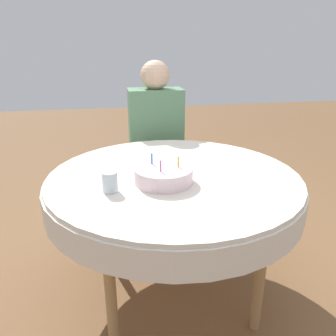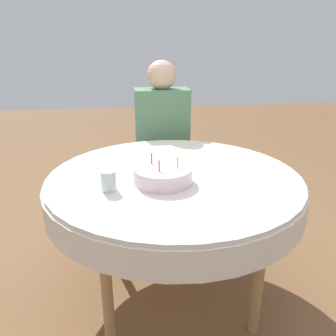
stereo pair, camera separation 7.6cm
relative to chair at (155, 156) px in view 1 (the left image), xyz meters
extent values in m
plane|color=brown|center=(-0.05, -0.96, -0.50)|extent=(12.00, 12.00, 0.00)
cylinder|color=silver|center=(-0.05, -0.96, 0.22)|extent=(1.26, 1.26, 0.02)
cylinder|color=silver|center=(-0.05, -0.96, 0.14)|extent=(1.28, 1.28, 0.13)
cylinder|color=#A37A4C|center=(-0.39, -1.31, -0.14)|extent=(0.05, 0.05, 0.70)
cylinder|color=#A37A4C|center=(0.30, -1.31, -0.14)|extent=(0.05, 0.05, 0.70)
cylinder|color=#A37A4C|center=(-0.39, -0.62, -0.14)|extent=(0.05, 0.05, 0.70)
cylinder|color=#A37A4C|center=(0.30, -0.62, -0.14)|extent=(0.05, 0.05, 0.70)
cube|color=#4C331E|center=(0.00, -0.07, -0.05)|extent=(0.41, 0.41, 0.04)
cube|color=#4C331E|center=(0.00, 0.12, 0.19)|extent=(0.36, 0.04, 0.44)
cylinder|color=#4C331E|center=(-0.18, -0.24, -0.28)|extent=(0.04, 0.04, 0.43)
cylinder|color=#4C331E|center=(0.17, -0.24, -0.28)|extent=(0.04, 0.04, 0.43)
cylinder|color=#4C331E|center=(-0.17, 0.11, -0.28)|extent=(0.04, 0.04, 0.43)
cylinder|color=#4C331E|center=(0.17, 0.10, -0.28)|extent=(0.04, 0.04, 0.43)
cylinder|color=#DBB293|center=(-0.10, -0.23, -0.26)|extent=(0.09, 0.09, 0.47)
cylinder|color=#DBB293|center=(0.10, -0.24, -0.26)|extent=(0.09, 0.09, 0.47)
cube|color=#568460|center=(0.00, -0.07, 0.26)|extent=(0.40, 0.24, 0.57)
sphere|color=#DBB293|center=(0.00, -0.07, 0.63)|extent=(0.21, 0.21, 0.21)
cylinder|color=silver|center=(-0.11, -1.06, 0.26)|extent=(0.28, 0.28, 0.07)
cylinder|color=gold|center=(-0.04, -1.07, 0.33)|extent=(0.01, 0.01, 0.05)
cylinder|color=blue|center=(-0.16, -1.00, 0.33)|extent=(0.01, 0.01, 0.05)
cylinder|color=#D166B2|center=(-0.14, -1.11, 0.33)|extent=(0.01, 0.01, 0.05)
cylinder|color=silver|center=(-0.36, -1.12, 0.27)|extent=(0.07, 0.07, 0.09)
camera|label=1|loc=(-0.36, -2.47, 0.84)|focal=35.00mm
camera|label=2|loc=(-0.28, -2.48, 0.84)|focal=35.00mm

